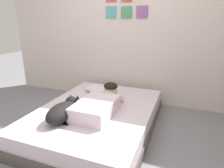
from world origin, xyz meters
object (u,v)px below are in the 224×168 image
Objects in this scene: cell_phone at (68,122)px; dog at (63,111)px; person_lying at (101,103)px; coffee_cup at (116,98)px; bed at (97,118)px; pillow at (100,89)px.

dog is at bearing 150.73° from cell_phone.
person_lying reaches higher than coffee_cup.
person_lying is at bearing -99.13° from coffee_cup.
person_lying is 0.48m from dog.
bed is at bearing -114.21° from coffee_cup.
dog is at bearing -92.13° from pillow.
coffee_cup is at bearing 70.94° from cell_phone.
pillow is 0.57× the size of person_lying.
pillow is at bearing 87.87° from dog.
pillow is (-0.20, 0.55, 0.21)m from bed.
coffee_cup is (0.06, 0.39, -0.07)m from person_lying.
coffee_cup is at bearing 80.87° from person_lying.
pillow reaches higher than cell_phone.
person_lying reaches higher than pillow.
cell_phone is at bearing -109.06° from coffee_cup.
coffee_cup is 0.86m from cell_phone.
pillow is 0.41m from coffee_cup.
bed is 0.62m from pillow.
pillow is 4.16× the size of coffee_cup.
person_lying reaches higher than bed.
cell_phone reaches higher than bed.
bed is at bearing 74.58° from cell_phone.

